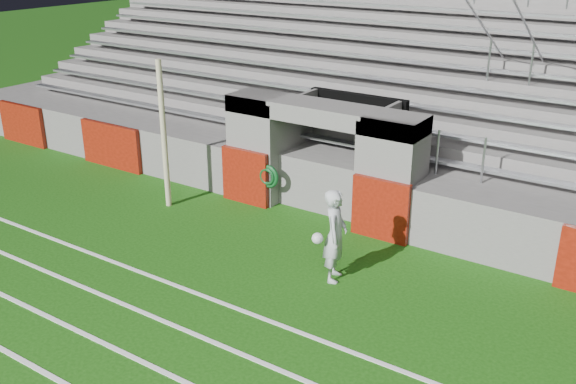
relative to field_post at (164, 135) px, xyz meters
The scene contains 5 objects.
ground 4.11m from the field_post, 28.56° to the right, with size 90.00×90.00×0.00m, color #15460B.
field_post is the anchor object (origin of this frame).
stadium_structure 7.01m from the field_post, 62.29° to the left, with size 26.00×8.48×5.42m.
goalkeeper_with_ball 5.27m from the field_post, ahead, with size 0.64×0.80×1.81m.
hose_coil 2.61m from the field_post, 28.61° to the left, with size 0.57×0.14×0.57m.
Camera 1 is at (7.09, -8.55, 6.08)m, focal length 40.00 mm.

